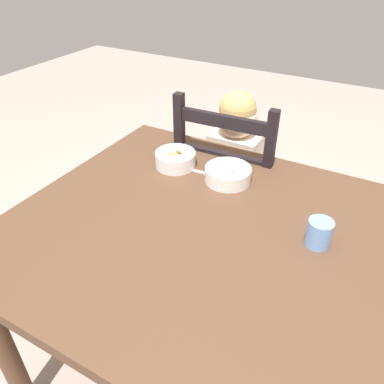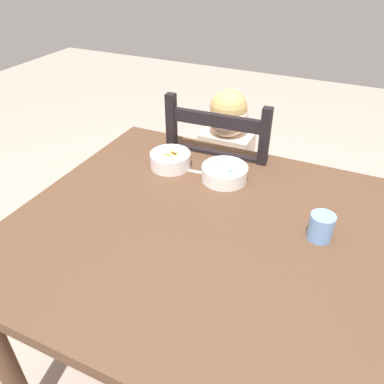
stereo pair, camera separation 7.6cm
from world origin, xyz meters
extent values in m
plane|color=tan|center=(0.00, 0.00, 0.00)|extent=(8.00, 8.00, 0.00)
cube|color=#533726|center=(0.00, 0.00, 0.74)|extent=(1.14, 1.04, 0.04)
cylinder|color=#533726|center=(-0.50, -0.45, 0.36)|extent=(0.07, 0.07, 0.72)
cylinder|color=#533726|center=(-0.50, 0.45, 0.36)|extent=(0.07, 0.07, 0.72)
cylinder|color=#533726|center=(0.50, 0.45, 0.36)|extent=(0.07, 0.07, 0.72)
cube|color=black|center=(-0.14, 0.62, 0.45)|extent=(0.44, 0.44, 0.02)
cube|color=black|center=(0.04, 0.82, 0.22)|extent=(0.04, 0.04, 0.44)
cube|color=black|center=(-0.34, 0.80, 0.22)|extent=(0.04, 0.04, 0.44)
cube|color=black|center=(0.06, 0.44, 0.22)|extent=(0.04, 0.04, 0.44)
cube|color=black|center=(-0.32, 0.42, 0.22)|extent=(0.04, 0.04, 0.44)
cube|color=black|center=(0.06, 0.44, 0.72)|extent=(0.04, 0.04, 0.53)
cube|color=black|center=(-0.32, 0.42, 0.72)|extent=(0.04, 0.04, 0.53)
cube|color=black|center=(-0.13, 0.43, 0.90)|extent=(0.36, 0.04, 0.05)
cube|color=black|center=(-0.13, 0.43, 0.75)|extent=(0.36, 0.04, 0.05)
cube|color=beige|center=(-0.14, 0.59, 0.62)|extent=(0.22, 0.14, 0.32)
sphere|color=beige|center=(-0.14, 0.59, 0.85)|extent=(0.17, 0.17, 0.17)
sphere|color=tan|center=(-0.14, 0.59, 0.89)|extent=(0.16, 0.16, 0.16)
cylinder|color=#3F4C72|center=(-0.19, 0.47, 0.23)|extent=(0.07, 0.07, 0.46)
cylinder|color=#3F4C72|center=(-0.08, 0.47, 0.23)|extent=(0.07, 0.07, 0.46)
cylinder|color=beige|center=(-0.27, 0.49, 0.70)|extent=(0.06, 0.24, 0.13)
cylinder|color=beige|center=(-0.01, 0.49, 0.70)|extent=(0.06, 0.24, 0.13)
cylinder|color=white|center=(-0.03, 0.27, 0.78)|extent=(0.16, 0.16, 0.05)
cylinder|color=white|center=(-0.03, 0.27, 0.76)|extent=(0.07, 0.07, 0.01)
cylinder|color=#3B8F3E|center=(-0.03, 0.27, 0.79)|extent=(0.13, 0.13, 0.03)
sphere|color=green|center=(0.00, 0.25, 0.81)|extent=(0.01, 0.01, 0.01)
sphere|color=#388635|center=(-0.06, 0.26, 0.81)|extent=(0.01, 0.01, 0.01)
sphere|color=green|center=(0.00, 0.27, 0.81)|extent=(0.01, 0.01, 0.01)
sphere|color=#2F8B49|center=(0.00, 0.25, 0.81)|extent=(0.01, 0.01, 0.01)
sphere|color=#428841|center=(-0.04, 0.24, 0.81)|extent=(0.01, 0.01, 0.01)
sphere|color=#418E36|center=(-0.03, 0.26, 0.81)|extent=(0.01, 0.01, 0.01)
cylinder|color=white|center=(-0.25, 0.27, 0.78)|extent=(0.15, 0.15, 0.06)
cylinder|color=white|center=(-0.25, 0.27, 0.76)|extent=(0.07, 0.07, 0.01)
cylinder|color=orange|center=(-0.25, 0.27, 0.79)|extent=(0.12, 0.12, 0.03)
cube|color=orange|center=(-0.24, 0.28, 0.81)|extent=(0.02, 0.02, 0.01)
cube|color=orange|center=(-0.23, 0.28, 0.81)|extent=(0.02, 0.02, 0.01)
cube|color=orange|center=(-0.26, 0.25, 0.81)|extent=(0.02, 0.02, 0.01)
cube|color=orange|center=(-0.22, 0.28, 0.81)|extent=(0.01, 0.01, 0.01)
cube|color=orange|center=(-0.23, 0.27, 0.81)|extent=(0.02, 0.02, 0.01)
cube|color=orange|center=(-0.24, 0.26, 0.81)|extent=(0.02, 0.02, 0.01)
cube|color=silver|center=(-0.12, 0.27, 0.76)|extent=(0.10, 0.02, 0.00)
ellipsoid|color=silver|center=(-0.19, 0.27, 0.76)|extent=(0.05, 0.03, 0.01)
cylinder|color=#71A1E1|center=(0.34, 0.09, 0.80)|extent=(0.07, 0.07, 0.08)
camera|label=1|loc=(0.42, -0.80, 1.50)|focal=35.67mm
camera|label=2|loc=(0.36, -0.83, 1.50)|focal=35.67mm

